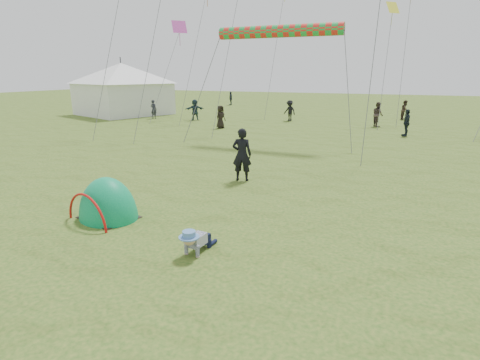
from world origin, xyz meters
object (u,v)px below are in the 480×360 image
at_px(crawling_toddler, 195,240).
at_px(popup_tent, 109,218).
at_px(event_marquee, 123,87).
at_px(standing_adult, 242,155).

relative_size(crawling_toddler, popup_tent, 0.36).
bearing_deg(event_marquee, crawling_toddler, -28.45).
bearing_deg(event_marquee, popup_tent, -32.12).
height_order(crawling_toddler, popup_tent, popup_tent).
distance_m(popup_tent, event_marquee, 27.75).
bearing_deg(standing_adult, crawling_toddler, 88.91).
relative_size(standing_adult, event_marquee, 0.26).
relative_size(crawling_toddler, event_marquee, 0.11).
height_order(crawling_toddler, standing_adult, standing_adult).
height_order(crawling_toddler, event_marquee, event_marquee).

